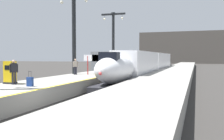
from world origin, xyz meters
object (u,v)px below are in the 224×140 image
Objects in this scene: station_column_far at (113,35)px; passenger_near_edge at (14,70)px; passenger_far_waiting at (126,63)px; rolling_suitcase at (30,82)px; station_column_mid at (74,25)px; departure_info_board at (88,61)px; ticket_machine_yellow at (10,73)px; highspeed_train_main at (147,64)px; passenger_mid_platform at (75,65)px; regional_train_adjacent at (128,60)px.

passenger_near_edge is (0.99, -24.57, -4.45)m from station_column_far.
passenger_far_waiting is 1.72× the size of rolling_suitcase.
departure_info_board is (1.79, -0.34, -3.88)m from station_column_mid.
ticket_machine_yellow is 10.30m from departure_info_board.
highspeed_train_main is 23.02× the size of passenger_mid_platform.
station_column_far reaches higher than station_column_mid.
regional_train_adjacent is 41.98m from passenger_near_edge.
passenger_near_edge is at bearing -84.81° from station_column_mid.
rolling_suitcase is (-3.19, -23.16, -0.57)m from highspeed_train_main.
rolling_suitcase is (2.00, -10.34, -0.69)m from passenger_mid_platform.
regional_train_adjacent is at bearing 97.26° from departure_info_board.
regional_train_adjacent is at bearing 97.25° from station_column_far.
station_column_mid is 11.75m from passenger_near_edge.
highspeed_train_main is 7.72m from station_column_far.
regional_train_adjacent reaches higher than passenger_mid_platform.
passenger_mid_platform is (-0.28, 9.78, 0.00)m from passenger_near_edge.
passenger_mid_platform is at bearing 91.66° from passenger_near_edge.
highspeed_train_main is 12.77m from departure_info_board.
passenger_far_waiting is at bearing 78.63° from departure_info_board.
rolling_suitcase is at bearing -92.48° from passenger_far_waiting.
station_column_mid is (-5.90, -11.74, 4.52)m from highspeed_train_main.
passenger_far_waiting is 19.28m from ticket_machine_yellow.
ticket_machine_yellow is at bearing -99.61° from passenger_far_waiting.
regional_train_adjacent is 37.27× the size of rolling_suitcase.
passenger_mid_platform is at bearing -106.65° from passenger_far_waiting.
regional_train_adjacent is 42.71m from rolling_suitcase.
rolling_suitcase is 0.61× the size of ticket_machine_yellow.
passenger_mid_platform is 1.00× the size of passenger_far_waiting.
passenger_near_edge reaches higher than rolling_suitcase.
station_column_far is 24.67m from ticket_machine_yellow.
rolling_suitcase is at bearing -76.67° from station_column_mid.
regional_train_adjacent is at bearing 96.60° from rolling_suitcase.
station_column_far is 24.99m from passenger_near_edge.
passenger_near_edge is 19.53m from passenger_far_waiting.
station_column_far reaches higher than passenger_near_edge.
highspeed_train_main is 23.12m from passenger_near_edge.
passenger_mid_platform reaches higher than ticket_machine_yellow.
highspeed_train_main is at bearing 77.73° from passenger_near_edge.
highspeed_train_main is at bearing 63.31° from station_column_mid.
station_column_mid is at bearing -85.94° from regional_train_adjacent.
highspeed_train_main reaches higher than passenger_mid_platform.
station_column_far is 5.34× the size of passenger_near_edge.
highspeed_train_main is 23.02× the size of passenger_near_edge.
highspeed_train_main is 4.36× the size of station_column_mid.
regional_train_adjacent is (-8.10, 19.26, 0.21)m from highspeed_train_main.
passenger_far_waiting reaches higher than rolling_suitcase.
station_column_mid reaches higher than highspeed_train_main.
station_column_far is at bearing -82.75° from regional_train_adjacent.
regional_train_adjacent reaches higher than ticket_machine_yellow.
highspeed_train_main is 20.90m from regional_train_adjacent.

